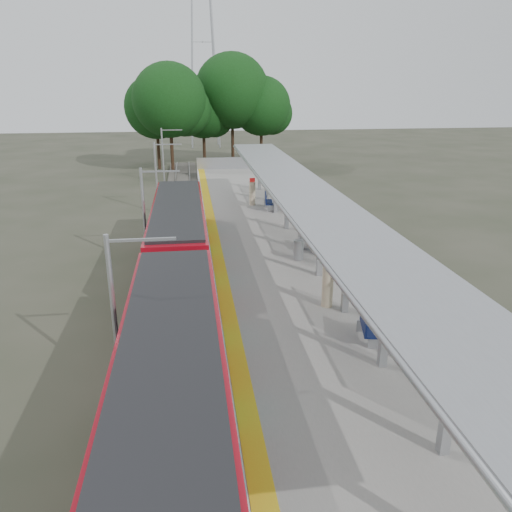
# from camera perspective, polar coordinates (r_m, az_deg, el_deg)

# --- Properties ---
(trackbed) EXTENTS (3.00, 70.00, 0.24)m
(trackbed) POSITION_cam_1_polar(r_m,az_deg,el_deg) (28.83, -8.57, -0.09)
(trackbed) COLOR #59544C
(trackbed) RESTS_ON ground
(platform) EXTENTS (6.00, 50.00, 1.00)m
(platform) POSITION_cam_1_polar(r_m,az_deg,el_deg) (28.95, 0.33, 1.01)
(platform) COLOR gray
(platform) RESTS_ON ground
(tactile_strip) EXTENTS (0.60, 50.00, 0.02)m
(tactile_strip) POSITION_cam_1_polar(r_m,az_deg,el_deg) (28.57, -4.75, 1.77)
(tactile_strip) COLOR yellow
(tactile_strip) RESTS_ON platform
(end_fence) EXTENTS (6.00, 0.10, 1.20)m
(end_fence) POSITION_cam_1_polar(r_m,az_deg,el_deg) (52.93, -3.49, 10.55)
(end_fence) COLOR #9EA0A5
(end_fence) RESTS_ON platform
(train) EXTENTS (2.74, 27.60, 3.62)m
(train) POSITION_cam_1_polar(r_m,az_deg,el_deg) (19.87, -9.02, -3.19)
(train) COLOR black
(train) RESTS_ON ground
(canopy) EXTENTS (3.27, 38.00, 3.66)m
(canopy) POSITION_cam_1_polar(r_m,az_deg,el_deg) (24.63, 5.31, 6.60)
(canopy) COLOR #9EA0A5
(canopy) RESTS_ON platform
(pylon) EXTENTS (8.00, 4.00, 38.00)m
(pylon) POSITION_cam_1_polar(r_m,az_deg,el_deg) (80.84, -6.24, 25.83)
(pylon) COLOR #9EA0A5
(pylon) RESTS_ON ground
(tree_cluster) EXTENTS (19.32, 13.28, 12.99)m
(tree_cluster) POSITION_cam_1_polar(r_m,az_deg,el_deg) (60.05, -5.60, 17.26)
(tree_cluster) COLOR #382316
(tree_cluster) RESTS_ON ground
(catenary_masts) EXTENTS (2.08, 48.16, 5.40)m
(catenary_masts) POSITION_cam_1_polar(r_m,az_deg,el_deg) (27.16, -12.50, 4.62)
(catenary_masts) COLOR #9EA0A5
(catenary_masts) RESTS_ON ground
(bench_near) EXTENTS (0.80, 1.59, 1.05)m
(bench_near) POSITION_cam_1_polar(r_m,az_deg,el_deg) (17.91, 12.49, -7.79)
(bench_near) COLOR #0F1B4F
(bench_near) RESTS_ON platform
(bench_mid) EXTENTS (0.60, 1.67, 1.12)m
(bench_mid) POSITION_cam_1_polar(r_m,az_deg,el_deg) (26.75, 6.62, 1.78)
(bench_mid) COLOR #0F1B4F
(bench_mid) RESTS_ON platform
(bench_far) EXTENTS (0.71, 1.76, 1.17)m
(bench_far) POSITION_cam_1_polar(r_m,az_deg,el_deg) (35.56, 1.31, 6.33)
(bench_far) COLOR #0F1B4F
(bench_far) RESTS_ON platform
(info_pillar_near) EXTENTS (0.45, 0.45, 1.99)m
(info_pillar_near) POSITION_cam_1_polar(r_m,az_deg,el_deg) (20.13, 8.19, -3.43)
(info_pillar_near) COLOR #C9B793
(info_pillar_near) RESTS_ON platform
(info_pillar_far) EXTENTS (0.45, 0.45, 2.00)m
(info_pillar_far) POSITION_cam_1_polar(r_m,az_deg,el_deg) (36.82, -0.42, 7.17)
(info_pillar_far) COLOR #C9B793
(info_pillar_far) RESTS_ON platform
(litter_bin) EXTENTS (0.52, 0.52, 1.03)m
(litter_bin) POSITION_cam_1_polar(r_m,az_deg,el_deg) (25.40, 4.87, 0.71)
(litter_bin) COLOR #9EA0A5
(litter_bin) RESTS_ON platform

